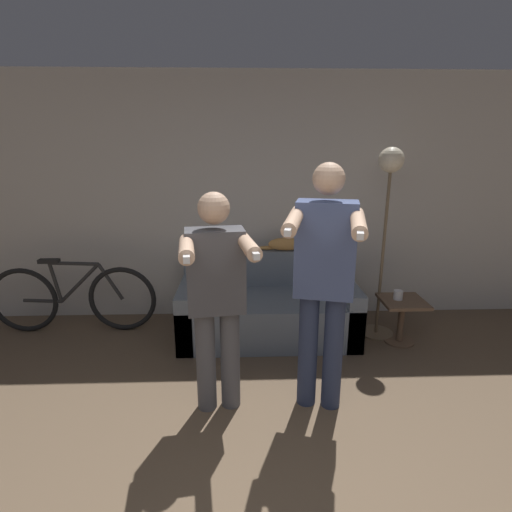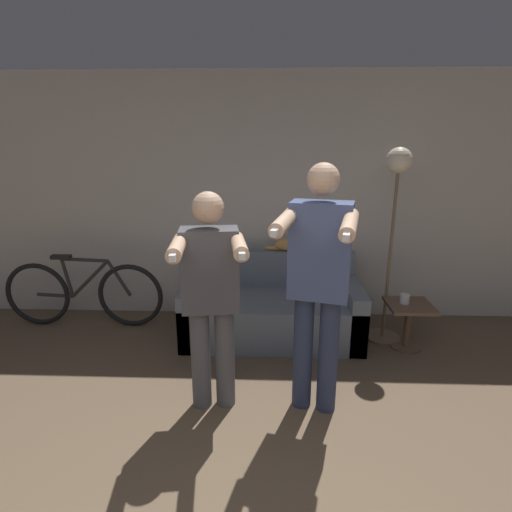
{
  "view_description": "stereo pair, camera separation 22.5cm",
  "coord_description": "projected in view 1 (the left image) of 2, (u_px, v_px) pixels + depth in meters",
  "views": [
    {
      "loc": [
        -0.1,
        -1.09,
        1.89
      ],
      "look_at": [
        0.01,
        2.05,
        1.0
      ],
      "focal_mm": 28.0,
      "sensor_mm": 36.0,
      "label": 1
    },
    {
      "loc": [
        0.13,
        -1.09,
        1.89
      ],
      "look_at": [
        0.01,
        2.05,
        1.0
      ],
      "focal_mm": 28.0,
      "sensor_mm": 36.0,
      "label": 2
    }
  ],
  "objects": [
    {
      "name": "floor_lamp",
      "position": [
        388.0,
        196.0,
        3.73
      ],
      "size": [
        0.34,
        0.34,
        1.86
      ],
      "color": "#756047",
      "rests_on": "ground_plane"
    },
    {
      "name": "person_left",
      "position": [
        216.0,
        292.0,
        2.72
      ],
      "size": [
        0.53,
        0.72,
        1.59
      ],
      "rotation": [
        0.0,
        0.0,
        0.14
      ],
      "color": "#56565B",
      "rests_on": "ground_plane"
    },
    {
      "name": "wall_back",
      "position": [
        251.0,
        200.0,
        4.29
      ],
      "size": [
        10.0,
        0.05,
        2.6
      ],
      "color": "beige",
      "rests_on": "ground_plane"
    },
    {
      "name": "cup",
      "position": [
        398.0,
        295.0,
        3.83
      ],
      "size": [
        0.09,
        0.09,
        0.09
      ],
      "color": "white",
      "rests_on": "side_table"
    },
    {
      "name": "side_table",
      "position": [
        402.0,
        312.0,
        3.86
      ],
      "size": [
        0.41,
        0.41,
        0.44
      ],
      "color": "brown",
      "rests_on": "ground_plane"
    },
    {
      "name": "person_right",
      "position": [
        324.0,
        276.0,
        2.72
      ],
      "size": [
        0.58,
        0.75,
        1.78
      ],
      "rotation": [
        0.0,
        0.0,
        -0.24
      ],
      "color": "#2D3856",
      "rests_on": "ground_plane"
    },
    {
      "name": "cat",
      "position": [
        288.0,
        243.0,
        4.2
      ],
      "size": [
        0.5,
        0.12,
        0.17
      ],
      "color": "tan",
      "rests_on": "couch"
    },
    {
      "name": "couch",
      "position": [
        268.0,
        309.0,
        4.04
      ],
      "size": [
        1.73,
        0.86,
        0.8
      ],
      "color": "slate",
      "rests_on": "ground_plane"
    },
    {
      "name": "bicycle",
      "position": [
        73.0,
        298.0,
        4.08
      ],
      "size": [
        1.69,
        0.07,
        0.78
      ],
      "color": "black",
      "rests_on": "ground_plane"
    }
  ]
}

